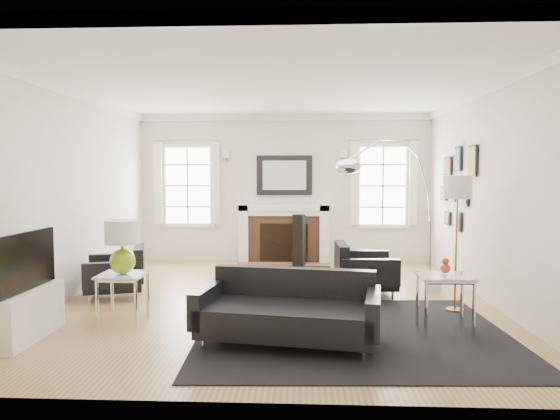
{
  "coord_description": "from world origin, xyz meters",
  "views": [
    {
      "loc": [
        0.35,
        -6.5,
        1.65
      ],
      "look_at": [
        0.04,
        0.3,
        1.18
      ],
      "focal_mm": 32.0,
      "sensor_mm": 36.0,
      "label": 1
    }
  ],
  "objects_px": {
    "fireplace": "(284,234)",
    "armchair_left": "(119,274)",
    "coffee_table": "(267,286)",
    "arc_floor_lamp": "(393,209)",
    "armchair_right": "(362,271)",
    "gourd_lamp": "(122,243)",
    "sofa": "(289,312)"
  },
  "relations": [
    {
      "from": "fireplace",
      "to": "armchair_left",
      "type": "relative_size",
      "value": 1.68
    },
    {
      "from": "armchair_left",
      "to": "fireplace",
      "type": "bearing_deg",
      "value": 51.59
    },
    {
      "from": "coffee_table",
      "to": "arc_floor_lamp",
      "type": "relative_size",
      "value": 0.38
    },
    {
      "from": "fireplace",
      "to": "arc_floor_lamp",
      "type": "relative_size",
      "value": 0.77
    },
    {
      "from": "armchair_right",
      "to": "arc_floor_lamp",
      "type": "height_order",
      "value": "arc_floor_lamp"
    },
    {
      "from": "armchair_left",
      "to": "armchair_right",
      "type": "height_order",
      "value": "armchair_right"
    },
    {
      "from": "armchair_right",
      "to": "gourd_lamp",
      "type": "height_order",
      "value": "gourd_lamp"
    },
    {
      "from": "armchair_left",
      "to": "armchair_right",
      "type": "distance_m",
      "value": 3.33
    },
    {
      "from": "fireplace",
      "to": "coffee_table",
      "type": "distance_m",
      "value": 3.48
    },
    {
      "from": "armchair_right",
      "to": "coffee_table",
      "type": "bearing_deg",
      "value": -140.01
    },
    {
      "from": "armchair_right",
      "to": "coffee_table",
      "type": "relative_size",
      "value": 1.06
    },
    {
      "from": "armchair_left",
      "to": "arc_floor_lamp",
      "type": "height_order",
      "value": "arc_floor_lamp"
    },
    {
      "from": "fireplace",
      "to": "sofa",
      "type": "height_order",
      "value": "fireplace"
    },
    {
      "from": "sofa",
      "to": "armchair_right",
      "type": "distance_m",
      "value": 2.26
    },
    {
      "from": "armchair_left",
      "to": "armchair_right",
      "type": "bearing_deg",
      "value": 4.77
    },
    {
      "from": "sofa",
      "to": "armchair_left",
      "type": "height_order",
      "value": "sofa"
    },
    {
      "from": "gourd_lamp",
      "to": "armchair_left",
      "type": "bearing_deg",
      "value": 112.71
    },
    {
      "from": "fireplace",
      "to": "armchair_left",
      "type": "height_order",
      "value": "fireplace"
    },
    {
      "from": "fireplace",
      "to": "sofa",
      "type": "xyz_separation_m",
      "value": [
        0.22,
        -4.48,
        -0.23
      ]
    },
    {
      "from": "sofa",
      "to": "arc_floor_lamp",
      "type": "distance_m",
      "value": 2.46
    },
    {
      "from": "coffee_table",
      "to": "armchair_left",
      "type": "bearing_deg",
      "value": 159.65
    },
    {
      "from": "coffee_table",
      "to": "gourd_lamp",
      "type": "bearing_deg",
      "value": -165.51
    },
    {
      "from": "coffee_table",
      "to": "arc_floor_lamp",
      "type": "bearing_deg",
      "value": 28.0
    },
    {
      "from": "fireplace",
      "to": "arc_floor_lamp",
      "type": "bearing_deg",
      "value": -59.25
    },
    {
      "from": "fireplace",
      "to": "armchair_right",
      "type": "xyz_separation_m",
      "value": [
        1.17,
        -2.43,
        -0.21
      ]
    },
    {
      "from": "armchair_left",
      "to": "sofa",
      "type": "bearing_deg",
      "value": -36.89
    },
    {
      "from": "armchair_right",
      "to": "arc_floor_lamp",
      "type": "bearing_deg",
      "value": -25.22
    },
    {
      "from": "armchair_right",
      "to": "coffee_table",
      "type": "distance_m",
      "value": 1.63
    },
    {
      "from": "fireplace",
      "to": "coffee_table",
      "type": "bearing_deg",
      "value": -91.23
    },
    {
      "from": "armchair_left",
      "to": "coffee_table",
      "type": "bearing_deg",
      "value": -20.35
    },
    {
      "from": "fireplace",
      "to": "gourd_lamp",
      "type": "bearing_deg",
      "value": -113.07
    },
    {
      "from": "gourd_lamp",
      "to": "arc_floor_lamp",
      "type": "distance_m",
      "value": 3.46
    }
  ]
}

